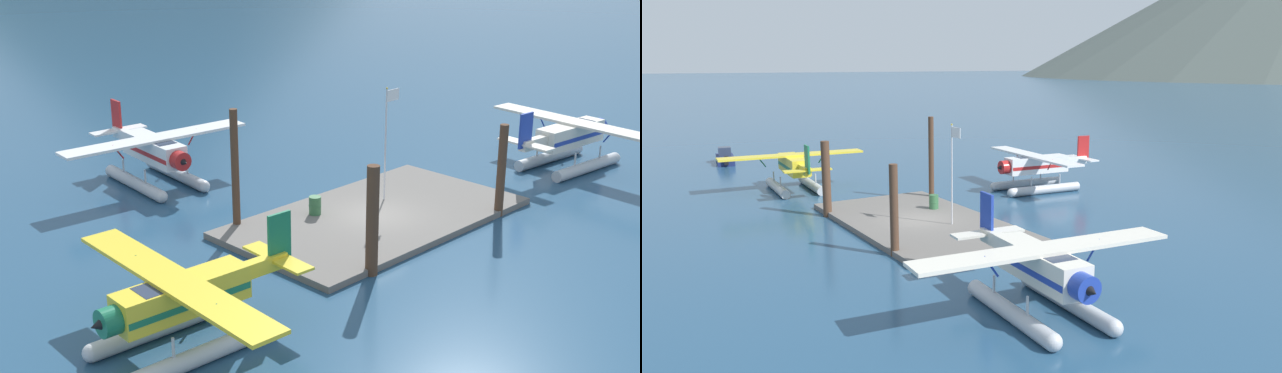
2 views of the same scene
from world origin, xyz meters
TOP-DOWN VIEW (x-y plane):
  - ground_plane at (0.00, 0.00)m, footprint 1200.00×1200.00m
  - dock_platform at (0.00, 0.00)m, footprint 14.36×7.90m
  - piling_near_left at (-4.66, -3.89)m, footprint 0.51×0.51m
  - piling_near_right at (4.68, -3.76)m, footprint 0.42×0.42m
  - piling_far_left at (-5.40, 3.74)m, footprint 0.36×0.36m
  - flagpole at (2.02, 1.10)m, footprint 0.95×0.10m
  - fuel_drum at (-2.00, 2.06)m, footprint 0.62×0.62m
  - seaplane_cream_stbd_aft at (14.00, -2.22)m, footprint 7.96×10.49m
  - seaplane_white_bow_left at (-4.30, 11.84)m, footprint 10.48×7.96m
  - seaplane_yellow_port_aft at (-13.53, -3.32)m, footprint 7.98×10.47m

SIDE VIEW (x-z plane):
  - ground_plane at x=0.00m, z-range 0.00..0.00m
  - dock_platform at x=0.00m, z-range 0.00..0.30m
  - fuel_drum at x=-2.00m, z-range 0.30..1.18m
  - seaplane_cream_stbd_aft at x=14.00m, z-range -0.34..3.50m
  - seaplane_white_bow_left at x=-4.30m, z-range -0.34..3.50m
  - seaplane_yellow_port_aft at x=-13.53m, z-range -0.34..3.50m
  - piling_near_right at x=4.68m, z-range 0.00..4.53m
  - piling_near_left at x=-4.66m, z-range 0.00..4.64m
  - piling_far_left at x=-5.40m, z-range 0.00..5.71m
  - flagpole at x=2.02m, z-range 1.02..6.69m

